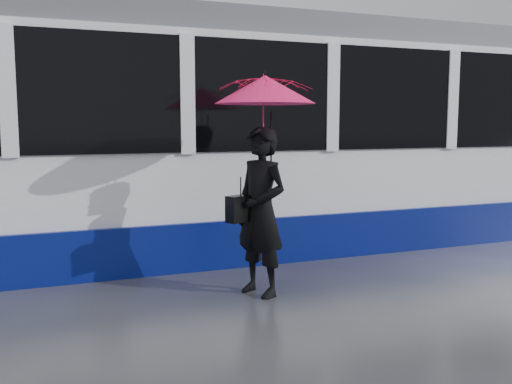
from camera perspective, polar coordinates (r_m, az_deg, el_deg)
name	(u,v)px	position (r m, az deg, el deg)	size (l,w,h in m)	color
ground	(179,306)	(5.99, -7.71, -11.24)	(90.00, 90.00, 0.00)	#27272C
rails	(136,254)	(8.35, -11.89, -6.04)	(34.00, 1.51, 0.02)	#3F3D38
tram	(199,138)	(8.36, -5.67, 5.36)	(26.00, 2.56, 3.35)	white
woman	(261,212)	(6.13, 0.46, -1.97)	(0.67, 0.44, 1.83)	black
umbrella	(265,110)	(6.07, 0.91, 8.25)	(1.41, 1.41, 1.23)	#FF159D
handbag	(241,208)	(6.06, -1.54, -1.65)	(0.36, 0.26, 0.46)	black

